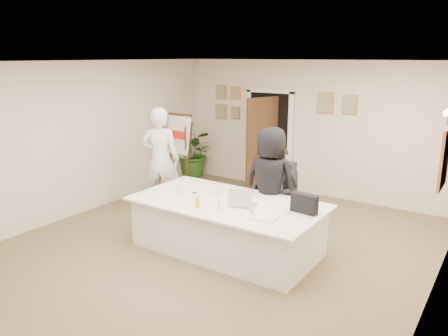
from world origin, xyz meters
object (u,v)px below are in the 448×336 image
Objects in this scene: seated_man at (279,188)px; conference_table at (227,225)px; steel_jug at (195,196)px; standing_man at (160,159)px; paper_stack at (264,218)px; standing_woman at (270,184)px; potted_palm at (194,153)px; laptop at (244,196)px; laptop_bag at (304,204)px; oj_glass at (197,203)px; flip_chart at (182,156)px.

conference_table is at bearing -106.54° from seated_man.
steel_jug is at bearing -121.90° from seated_man.
standing_man is 6.03× the size of paper_stack.
standing_woman is 1.23m from steel_jug.
potted_palm reaches higher than paper_stack.
laptop is at bearing 13.27° from steel_jug.
potted_palm is 3.22× the size of laptop.
standing_woman reaches higher than conference_table.
standing_man reaches higher than conference_table.
laptop_bag is (0.89, -1.02, 0.20)m from seated_man.
potted_palm reaches higher than oj_glass.
seated_man is 1.63m from paper_stack.
steel_jug is (2.52, -3.25, 0.25)m from potted_palm.
flip_chart is 3.32m from oj_glass.
paper_stack is (0.49, -1.08, -0.12)m from standing_woman.
laptop is at bearing -161.07° from laptop_bag.
paper_stack is at bearing -118.39° from laptop_bag.
potted_palm is 3.57× the size of paper_stack.
seated_man is 0.50m from standing_woman.
laptop is 2.79× the size of oj_glass.
seated_man reaches higher than potted_palm.
conference_table is 0.67m from steel_jug.
conference_table is 1.56× the size of standing_woman.
laptop reaches higher than conference_table.
laptop is 0.87m from laptop_bag.
oj_glass is (2.77, -3.51, 0.26)m from potted_palm.
conference_table is 7.38× the size of laptop_bag.
seated_man reaches higher than paper_stack.
standing_man is at bearing 143.88° from laptop.
seated_man is 3.92× the size of laptop.
conference_table is at bearing 21.86° from steel_jug.
laptop is at bearing 147.75° from paper_stack.
standing_woman is (2.81, -1.22, 0.14)m from flip_chart.
standing_woman is 1.56× the size of potted_palm.
standing_man reaches higher than paper_stack.
steel_jug is (2.03, -2.17, 0.06)m from flip_chart.
standing_man reaches higher than steel_jug.
conference_table is 2.01× the size of seated_man.
seated_man reaches higher than steel_jug.
conference_table is 0.95m from paper_stack.
potted_palm is at bearing -36.22° from standing_woman.
laptop_bag is (3.20, -0.62, -0.08)m from standing_man.
laptop is (0.04, -1.22, 0.20)m from seated_man.
flip_chart is 3.43m from laptop.
standing_man is at bearing 158.38° from conference_table.
oj_glass is (1.83, -1.26, -0.15)m from standing_man.
laptop is at bearing -92.48° from seated_man.
potted_palm is at bearing 128.27° from oj_glass.
laptop_bag is 0.63m from paper_stack.
potted_palm is 5.05m from laptop_bag.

